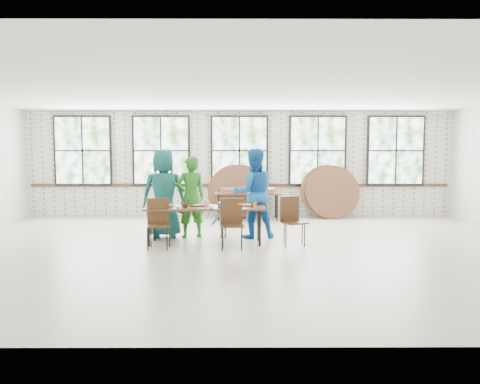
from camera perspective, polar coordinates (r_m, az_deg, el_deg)
The scene contains 13 objects.
room at distance 13.18m, azimuth -0.07°, elevation 4.85°, with size 12.00×12.00×12.00m.
dining_table at distance 9.38m, azimuth -4.27°, elevation -2.12°, with size 2.42×0.86×0.74m.
chair_near_left at distance 9.05m, azimuth -9.91°, elevation -3.27°, with size 0.49×0.48×0.95m.
chair_near_right at distance 8.91m, azimuth -1.01°, elevation -3.33°, with size 0.45×0.43×0.95m.
chair_spare at distance 9.32m, azimuth 6.35°, elevation -2.99°, with size 0.54×0.54×0.95m.
adult_teal at distance 10.10m, azimuth -9.26°, elevation -0.20°, with size 0.93×0.60×1.90m, color #1A6460.
adult_green at distance 10.03m, azimuth -6.01°, elevation -0.61°, with size 0.64×0.42×1.75m, color #27741F.
toddler at distance 10.05m, azimuth -2.09°, elevation -3.32°, with size 0.51×0.30×0.80m, color #131A3D.
adult_blue at distance 9.98m, azimuth 1.65°, elevation -0.17°, with size 0.93×0.72×1.91m, color blue.
storage_table at distance 12.72m, azimuth 0.96°, elevation -0.30°, with size 1.82×0.80×0.74m.
tabletop_clutter at distance 9.35m, azimuth -3.93°, elevation -1.67°, with size 2.09×0.65×0.11m.
round_tops_stacked at distance 12.71m, azimuth 0.96°, elevation 0.24°, with size 1.50×1.50×0.13m.
round_tops_leaning at distance 13.01m, azimuth 5.33°, elevation 0.01°, with size 4.20×0.47×1.49m.
Camera 1 is at (-0.04, -8.74, 1.82)m, focal length 35.00 mm.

